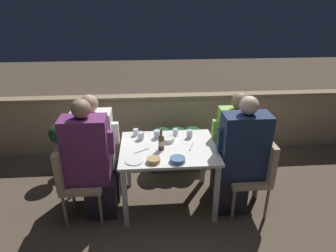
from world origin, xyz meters
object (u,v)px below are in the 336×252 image
at_px(chair_left_far, 81,161).
at_px(chair_right_near, 256,169).
at_px(chair_left_near, 73,175).
at_px(person_purple_stripe, 90,161).
at_px(person_navy_jumper, 240,157).
at_px(person_white_polo, 97,150).
at_px(potted_plant, 63,145).
at_px(beer_bottle, 161,142).
at_px(person_green_blouse, 233,145).
at_px(chair_right_far, 248,153).

xyz_separation_m(chair_left_far, chair_right_near, (1.92, -0.31, 0.00)).
relative_size(chair_left_near, chair_left_far, 1.00).
xyz_separation_m(person_purple_stripe, person_navy_jumper, (1.56, -0.03, -0.00)).
distance_m(person_purple_stripe, person_navy_jumper, 1.56).
distance_m(person_white_polo, potted_plant, 0.80).
bearing_deg(beer_bottle, person_navy_jumper, -8.35).
bearing_deg(person_green_blouse, person_white_polo, -179.01).
bearing_deg(beer_bottle, chair_right_near, -6.78).
distance_m(chair_left_far, person_navy_jumper, 1.76).
relative_size(chair_left_near, chair_right_near, 1.00).
distance_m(chair_left_near, chair_right_far, 1.99).
bearing_deg(person_green_blouse, chair_right_far, -0.00).
relative_size(chair_right_near, person_navy_jumper, 0.64).
relative_size(chair_right_far, potted_plant, 1.17).
height_order(person_white_polo, chair_right_near, person_white_polo).
relative_size(chair_right_near, chair_right_far, 1.00).
distance_m(chair_right_near, person_green_blouse, 0.40).
xyz_separation_m(chair_left_near, chair_right_near, (1.95, -0.03, 0.00)).
distance_m(person_white_polo, chair_right_far, 1.75).
bearing_deg(beer_bottle, person_green_blouse, 14.42).
bearing_deg(potted_plant, chair_right_far, -13.03).
xyz_separation_m(person_purple_stripe, person_white_polo, (0.03, 0.28, -0.02)).
bearing_deg(chair_right_near, chair_left_near, 179.10).
bearing_deg(potted_plant, person_purple_stripe, -58.48).
xyz_separation_m(person_white_polo, chair_right_near, (1.73, -0.31, -0.13)).
distance_m(person_purple_stripe, person_green_blouse, 1.61).
bearing_deg(person_navy_jumper, person_white_polo, 168.52).
bearing_deg(chair_left_near, person_purple_stripe, 0.00).
bearing_deg(person_purple_stripe, person_navy_jumper, -1.13).
bearing_deg(potted_plant, beer_bottle, -30.87).
bearing_deg(person_white_polo, chair_right_far, 0.88).
relative_size(chair_left_far, beer_bottle, 3.66).
height_order(chair_right_near, person_green_blouse, person_green_blouse).
relative_size(chair_right_near, person_green_blouse, 0.68).
relative_size(person_navy_jumper, potted_plant, 1.82).
distance_m(person_navy_jumper, person_green_blouse, 0.34).
relative_size(person_purple_stripe, chair_left_far, 1.56).
bearing_deg(person_navy_jumper, person_green_blouse, 87.03).
height_order(chair_right_far, beer_bottle, beer_bottle).
bearing_deg(beer_bottle, chair_left_near, -174.43).
height_order(person_purple_stripe, person_navy_jumper, same).
xyz_separation_m(person_navy_jumper, person_green_blouse, (0.02, 0.34, -0.03)).
xyz_separation_m(chair_right_near, potted_plant, (-2.27, 0.87, -0.07)).
bearing_deg(beer_bottle, potted_plant, 149.13).
bearing_deg(chair_left_far, beer_bottle, -11.90).
xyz_separation_m(chair_left_far, chair_right_far, (1.94, 0.03, 0.00)).
bearing_deg(potted_plant, chair_left_near, -69.07).
relative_size(chair_right_near, potted_plant, 1.17).
relative_size(chair_left_far, person_navy_jumper, 0.64).
relative_size(person_white_polo, beer_bottle, 5.48).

